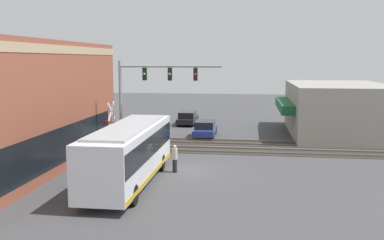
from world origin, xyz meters
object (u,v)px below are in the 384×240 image
(city_bus, at_px, (129,152))
(parked_car_blue, at_px, (205,129))
(crossing_signal, at_px, (111,122))
(pedestrian_near_bus, at_px, (175,158))
(parked_car_black, at_px, (188,118))
(pedestrian_at_crossing, at_px, (135,144))

(city_bus, relative_size, parked_car_blue, 2.36)
(crossing_signal, xyz_separation_m, pedestrian_near_bus, (-4.61, -5.47, -1.43))
(parked_car_blue, height_order, pedestrian_near_bus, pedestrian_near_bus)
(parked_car_black, bearing_deg, city_bus, 180.00)
(pedestrian_at_crossing, bearing_deg, parked_car_black, -5.70)
(crossing_signal, xyz_separation_m, parked_car_black, (14.75, -3.43, -1.64))
(crossing_signal, relative_size, pedestrian_near_bus, 2.24)
(city_bus, bearing_deg, pedestrian_near_bus, -36.87)
(parked_car_blue, relative_size, pedestrian_at_crossing, 2.54)
(parked_car_black, bearing_deg, pedestrian_at_crossing, 174.30)
(parked_car_blue, distance_m, pedestrian_at_crossing, 9.51)
(crossing_signal, relative_size, parked_car_black, 0.83)
(parked_car_black, bearing_deg, crossing_signal, 166.90)
(city_bus, distance_m, pedestrian_at_crossing, 6.87)
(city_bus, bearing_deg, parked_car_blue, -9.71)
(crossing_signal, distance_m, parked_car_blue, 10.04)
(parked_car_black, bearing_deg, parked_car_blue, -159.32)
(parked_car_blue, height_order, pedestrian_at_crossing, pedestrian_at_crossing)
(crossing_signal, height_order, pedestrian_near_bus, crossing_signal)
(parked_car_blue, distance_m, parked_car_black, 7.36)
(crossing_signal, bearing_deg, pedestrian_near_bus, -130.08)
(parked_car_blue, bearing_deg, city_bus, 170.29)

